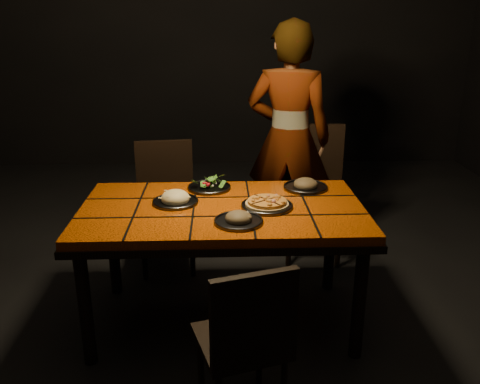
{
  "coord_description": "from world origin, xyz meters",
  "views": [
    {
      "loc": [
        -0.01,
        -2.69,
        1.78
      ],
      "look_at": [
        0.1,
        0.04,
        0.82
      ],
      "focal_mm": 38.0,
      "sensor_mm": 36.0,
      "label": 1
    }
  ],
  "objects_px": {
    "dining_table": "(222,219)",
    "diner": "(289,139)",
    "chair_near": "(247,337)",
    "plate_pizza": "(267,204)",
    "chair_far_right": "(314,182)",
    "plate_pasta": "(175,199)",
    "chair_far_left": "(166,196)"
  },
  "relations": [
    {
      "from": "chair_far_right",
      "to": "diner",
      "type": "xyz_separation_m",
      "value": [
        -0.19,
        0.12,
        0.31
      ]
    },
    {
      "from": "chair_far_right",
      "to": "plate_pizza",
      "type": "distance_m",
      "value": 1.1
    },
    {
      "from": "chair_near",
      "to": "plate_pasta",
      "type": "height_order",
      "value": "plate_pasta"
    },
    {
      "from": "plate_pizza",
      "to": "chair_far_left",
      "type": "bearing_deg",
      "value": 128.54
    },
    {
      "from": "chair_near",
      "to": "plate_pizza",
      "type": "xyz_separation_m",
      "value": [
        0.16,
        0.82,
        0.3
      ]
    },
    {
      "from": "diner",
      "to": "plate_pizza",
      "type": "xyz_separation_m",
      "value": [
        -0.26,
        -1.1,
        -0.11
      ]
    },
    {
      "from": "chair_far_right",
      "to": "plate_pizza",
      "type": "height_order",
      "value": "chair_far_right"
    },
    {
      "from": "chair_far_left",
      "to": "plate_pasta",
      "type": "distance_m",
      "value": 0.8
    },
    {
      "from": "chair_far_left",
      "to": "plate_pasta",
      "type": "xyz_separation_m",
      "value": [
        0.14,
        -0.74,
        0.25
      ]
    },
    {
      "from": "chair_far_right",
      "to": "plate_pasta",
      "type": "height_order",
      "value": "chair_far_right"
    },
    {
      "from": "chair_near",
      "to": "plate_pizza",
      "type": "relative_size",
      "value": 2.41
    },
    {
      "from": "chair_near",
      "to": "plate_pasta",
      "type": "distance_m",
      "value": 1.02
    },
    {
      "from": "chair_far_right",
      "to": "plate_pizza",
      "type": "relative_size",
      "value": 2.92
    },
    {
      "from": "chair_far_left",
      "to": "plate_pasta",
      "type": "relative_size",
      "value": 3.47
    },
    {
      "from": "plate_pizza",
      "to": "plate_pasta",
      "type": "distance_m",
      "value": 0.53
    },
    {
      "from": "dining_table",
      "to": "chair_near",
      "type": "relative_size",
      "value": 1.97
    },
    {
      "from": "plate_pizza",
      "to": "diner",
      "type": "bearing_deg",
      "value": 76.52
    },
    {
      "from": "dining_table",
      "to": "plate_pasta",
      "type": "distance_m",
      "value": 0.29
    },
    {
      "from": "plate_pizza",
      "to": "plate_pasta",
      "type": "relative_size",
      "value": 1.29
    },
    {
      "from": "chair_far_right",
      "to": "diner",
      "type": "relative_size",
      "value": 0.57
    },
    {
      "from": "chair_far_right",
      "to": "plate_pasta",
      "type": "bearing_deg",
      "value": -131.07
    },
    {
      "from": "dining_table",
      "to": "chair_far_left",
      "type": "distance_m",
      "value": 0.92
    },
    {
      "from": "chair_near",
      "to": "plate_pasta",
      "type": "xyz_separation_m",
      "value": [
        -0.36,
        0.91,
        0.3
      ]
    },
    {
      "from": "chair_far_right",
      "to": "dining_table",
      "type": "bearing_deg",
      "value": -119.96
    },
    {
      "from": "chair_near",
      "to": "chair_far_right",
      "type": "distance_m",
      "value": 1.9
    },
    {
      "from": "chair_near",
      "to": "chair_far_left",
      "type": "relative_size",
      "value": 0.9
    },
    {
      "from": "plate_pizza",
      "to": "chair_far_right",
      "type": "bearing_deg",
      "value": 65.45
    },
    {
      "from": "chair_near",
      "to": "diner",
      "type": "bearing_deg",
      "value": -119.17
    },
    {
      "from": "dining_table",
      "to": "chair_far_left",
      "type": "relative_size",
      "value": 1.77
    },
    {
      "from": "dining_table",
      "to": "chair_far_left",
      "type": "bearing_deg",
      "value": 116.88
    },
    {
      "from": "dining_table",
      "to": "diner",
      "type": "relative_size",
      "value": 0.92
    },
    {
      "from": "dining_table",
      "to": "diner",
      "type": "xyz_separation_m",
      "value": [
        0.52,
        1.07,
        0.21
      ]
    }
  ]
}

